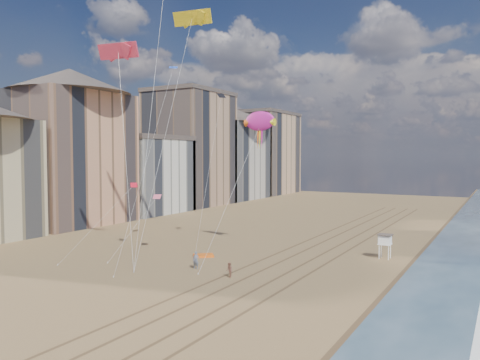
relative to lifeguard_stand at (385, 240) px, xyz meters
The scene contains 10 objects.
ground 34.70m from the lifeguard_stand, 109.42° to the right, with size 260.00×260.00×0.00m, color brown.
wet_sand 10.74m from the lifeguard_stand, 44.45° to the left, with size 260.00×260.00×0.00m, color #42301E.
tracks 9.62m from the lifeguard_stand, 163.51° to the right, with size 7.68×120.00×0.01m.
buildings 66.99m from the lifeguard_stand, 150.09° to the left, with size 34.72×131.35×29.00m.
lifeguard_stand is the anchor object (origin of this frame).
grounded_kite 22.40m from the lifeguard_stand, 153.10° to the right, with size 2.48×1.58×0.28m, color orange.
show_kite 21.81m from the lifeguard_stand, behind, with size 4.40×7.96×21.98m.
kite_flyer_a 23.21m from the lifeguard_stand, 137.44° to the right, with size 0.71×0.46×1.94m, color slate.
kite_flyer_b 20.82m from the lifeguard_stand, 125.13° to the right, with size 0.76×0.59×1.57m, color #99614E.
small_kites 29.92m from the lifeguard_stand, 160.18° to the right, with size 10.87×9.12×16.74m.
Camera 1 is at (24.21, -25.17, 12.59)m, focal length 35.00 mm.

